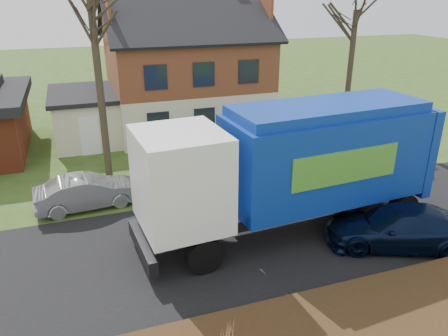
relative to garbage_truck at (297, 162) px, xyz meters
name	(u,v)px	position (x,y,z in m)	size (l,w,h in m)	color
ground	(235,242)	(-2.33, -0.15, -2.67)	(120.00, 120.00, 0.00)	#2D4818
road	(235,241)	(-2.33, -0.15, -2.66)	(80.00, 7.00, 0.02)	black
main_house	(178,64)	(-0.84, 13.76, 1.36)	(12.95, 8.95, 9.26)	beige
garbage_truck	(297,162)	(0.00, 0.00, 0.00)	(10.99, 3.63, 4.63)	black
silver_sedan	(87,192)	(-7.03, 4.30, -2.00)	(1.43, 4.10, 1.35)	#A0A2A7
navy_wagon	(399,227)	(2.90, -2.20, -1.96)	(2.00, 4.93, 1.43)	black
grass_clump_mid	(230,336)	(-4.32, -5.07, -1.94)	(0.31, 0.26, 0.87)	tan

